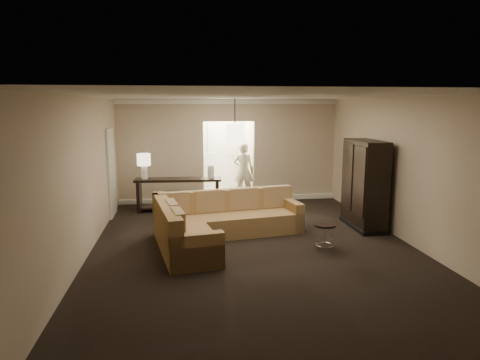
{
  "coord_description": "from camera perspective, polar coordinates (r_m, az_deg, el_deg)",
  "views": [
    {
      "loc": [
        -1.33,
        -7.63,
        2.64
      ],
      "look_at": [
        -0.09,
        1.2,
        1.07
      ],
      "focal_mm": 32.0,
      "sensor_mm": 36.0,
      "label": 1
    }
  ],
  "objects": [
    {
      "name": "ceiling",
      "position": [
        7.75,
        1.92,
        11.13
      ],
      "size": [
        6.0,
        8.0,
        0.02
      ],
      "primitive_type": "cube",
      "color": "white",
      "rests_on": "wall_back"
    },
    {
      "name": "wall_left",
      "position": [
        7.91,
        -20.08,
        0.32
      ],
      "size": [
        0.04,
        8.0,
        2.8
      ],
      "primitive_type": "cube",
      "color": "#C2AC93",
      "rests_on": "ground"
    },
    {
      "name": "sectional_sofa",
      "position": [
        8.46,
        -3.18,
        -5.71
      ],
      "size": [
        3.12,
        2.76,
        0.9
      ],
      "rotation": [
        0.0,
        0.0,
        0.17
      ],
      "color": "brown",
      "rests_on": "ground"
    },
    {
      "name": "pendant_light",
      "position": [
        10.44,
        -0.67,
        6.18
      ],
      "size": [
        0.38,
        0.38,
        1.09
      ],
      "color": "black",
      "rests_on": "ceiling"
    },
    {
      "name": "crown_molding",
      "position": [
        11.66,
        -1.48,
        10.4
      ],
      "size": [
        6.0,
        0.1,
        0.12
      ],
      "primitive_type": "cube",
      "color": "white",
      "rests_on": "wall_back"
    },
    {
      "name": "ground",
      "position": [
        8.19,
        1.81,
        -8.87
      ],
      "size": [
        8.0,
        8.0,
        0.0
      ],
      "primitive_type": "plane",
      "color": "black",
      "rests_on": "ground"
    },
    {
      "name": "armoire",
      "position": [
        9.61,
        16.24,
        -0.8
      ],
      "size": [
        0.57,
        1.33,
        1.91
      ],
      "color": "black",
      "rests_on": "ground"
    },
    {
      "name": "drink_table",
      "position": [
        8.07,
        11.26,
        -6.74
      ],
      "size": [
        0.39,
        0.39,
        0.49
      ],
      "rotation": [
        0.0,
        0.0,
        0.16
      ],
      "color": "black",
      "rests_on": "ground"
    },
    {
      "name": "wall_front",
      "position": [
        4.06,
        11.67,
        -8.05
      ],
      "size": [
        6.0,
        0.04,
        2.8
      ],
      "primitive_type": "cube",
      "color": "#C2AC93",
      "rests_on": "ground"
    },
    {
      "name": "coffee_table",
      "position": [
        8.98,
        -6.47,
        -5.98
      ],
      "size": [
        1.12,
        1.12,
        0.38
      ],
      "rotation": [
        0.0,
        0.0,
        -0.29
      ],
      "color": "beige",
      "rests_on": "ground"
    },
    {
      "name": "side_door",
      "position": [
        10.68,
        -16.75,
        0.97
      ],
      "size": [
        0.05,
        0.9,
        2.1
      ],
      "primitive_type": "cube",
      "color": "white",
      "rests_on": "ground"
    },
    {
      "name": "table_lamp_left",
      "position": [
        10.83,
        -12.7,
        2.34
      ],
      "size": [
        0.33,
        0.33,
        0.63
      ],
      "color": "white",
      "rests_on": "console_table"
    },
    {
      "name": "wall_right",
      "position": [
        8.86,
        21.35,
        1.22
      ],
      "size": [
        0.04,
        8.0,
        2.8
      ],
      "primitive_type": "cube",
      "color": "#C2AC93",
      "rests_on": "ground"
    },
    {
      "name": "table_lamp_right",
      "position": [
        10.72,
        -3.89,
        2.49
      ],
      "size": [
        0.33,
        0.33,
        0.63
      ],
      "color": "white",
      "rests_on": "console_table"
    },
    {
      "name": "baseboard",
      "position": [
        11.94,
        -1.42,
        -2.52
      ],
      "size": [
        6.0,
        0.1,
        0.12
      ],
      "primitive_type": "cube",
      "color": "white",
      "rests_on": "ground"
    },
    {
      "name": "person",
      "position": [
        12.19,
        0.47,
        1.65
      ],
      "size": [
        0.75,
        0.63,
        1.76
      ],
      "primitive_type": "imported",
      "rotation": [
        0.0,
        0.0,
        2.77
      ],
      "color": "beige",
      "rests_on": "ground"
    },
    {
      "name": "console_table",
      "position": [
        10.87,
        -8.22,
        -1.54
      ],
      "size": [
        2.17,
        0.61,
        0.83
      ],
      "rotation": [
        0.0,
        0.0,
        -0.06
      ],
      "color": "black",
      "rests_on": "ground"
    },
    {
      "name": "wall_back",
      "position": [
        11.77,
        -1.48,
        3.91
      ],
      "size": [
        6.0,
        0.04,
        2.8
      ],
      "primitive_type": "cube",
      "color": "#C2AC93",
      "rests_on": "ground"
    },
    {
      "name": "foyer",
      "position": [
        13.11,
        -2.15,
        4.09
      ],
      "size": [
        1.44,
        2.02,
        2.8
      ],
      "color": "white",
      "rests_on": "ground"
    }
  ]
}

